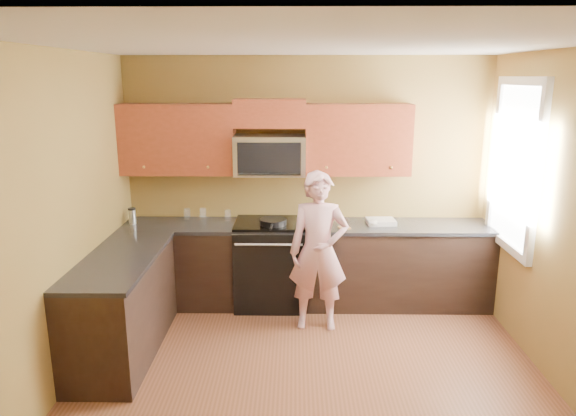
{
  "coord_description": "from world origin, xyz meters",
  "views": [
    {
      "loc": [
        -0.13,
        -3.8,
        2.48
      ],
      "look_at": [
        -0.2,
        1.3,
        1.2
      ],
      "focal_mm": 32.79,
      "sensor_mm": 36.0,
      "label": 1
    }
  ],
  "objects_px": {
    "butter_tub": "(305,224)",
    "stove": "(270,263)",
    "microwave": "(270,174)",
    "travel_mug": "(133,224)",
    "woman": "(319,251)",
    "frying_pan": "(273,225)"
  },
  "relations": [
    {
      "from": "butter_tub",
      "to": "stove",
      "type": "bearing_deg",
      "value": -178.89
    },
    {
      "from": "microwave",
      "to": "travel_mug",
      "type": "distance_m",
      "value": 1.59
    },
    {
      "from": "microwave",
      "to": "woman",
      "type": "relative_size",
      "value": 0.48
    },
    {
      "from": "butter_tub",
      "to": "travel_mug",
      "type": "bearing_deg",
      "value": 179.77
    },
    {
      "from": "stove",
      "to": "butter_tub",
      "type": "height_order",
      "value": "butter_tub"
    },
    {
      "from": "stove",
      "to": "travel_mug",
      "type": "xyz_separation_m",
      "value": [
        -1.5,
        0.01,
        0.45
      ]
    },
    {
      "from": "woman",
      "to": "frying_pan",
      "type": "bearing_deg",
      "value": 139.67
    },
    {
      "from": "stove",
      "to": "butter_tub",
      "type": "relative_size",
      "value": 8.55
    },
    {
      "from": "frying_pan",
      "to": "travel_mug",
      "type": "xyz_separation_m",
      "value": [
        -1.54,
        0.12,
        -0.03
      ]
    },
    {
      "from": "woman",
      "to": "frying_pan",
      "type": "xyz_separation_m",
      "value": [
        -0.47,
        0.44,
        0.15
      ]
    },
    {
      "from": "stove",
      "to": "frying_pan",
      "type": "relative_size",
      "value": 1.89
    },
    {
      "from": "microwave",
      "to": "frying_pan",
      "type": "xyz_separation_m",
      "value": [
        0.04,
        -0.23,
        -0.5
      ]
    },
    {
      "from": "stove",
      "to": "microwave",
      "type": "distance_m",
      "value": 0.98
    },
    {
      "from": "travel_mug",
      "to": "frying_pan",
      "type": "bearing_deg",
      "value": -4.45
    },
    {
      "from": "woman",
      "to": "frying_pan",
      "type": "relative_size",
      "value": 3.19
    },
    {
      "from": "microwave",
      "to": "woman",
      "type": "height_order",
      "value": "microwave"
    },
    {
      "from": "woman",
      "to": "butter_tub",
      "type": "height_order",
      "value": "woman"
    },
    {
      "from": "woman",
      "to": "butter_tub",
      "type": "bearing_deg",
      "value": 105.84
    },
    {
      "from": "woman",
      "to": "travel_mug",
      "type": "relative_size",
      "value": 9.11
    },
    {
      "from": "travel_mug",
      "to": "microwave",
      "type": "bearing_deg",
      "value": 4.2
    },
    {
      "from": "microwave",
      "to": "frying_pan",
      "type": "distance_m",
      "value": 0.55
    },
    {
      "from": "stove",
      "to": "butter_tub",
      "type": "distance_m",
      "value": 0.58
    }
  ]
}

